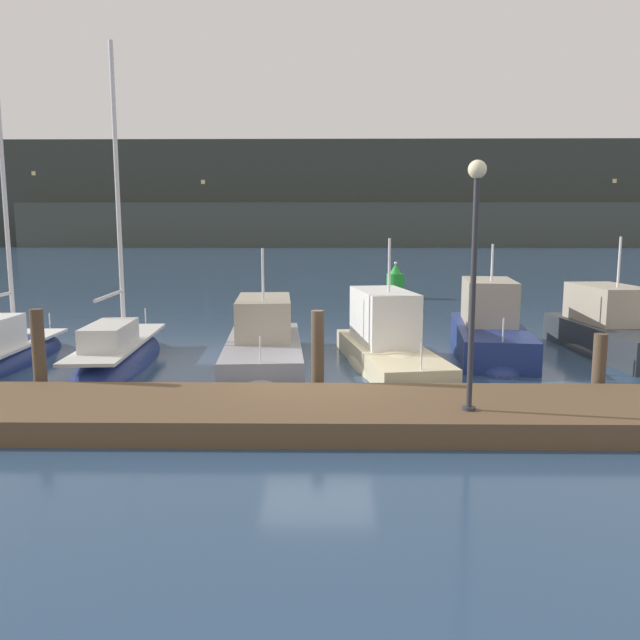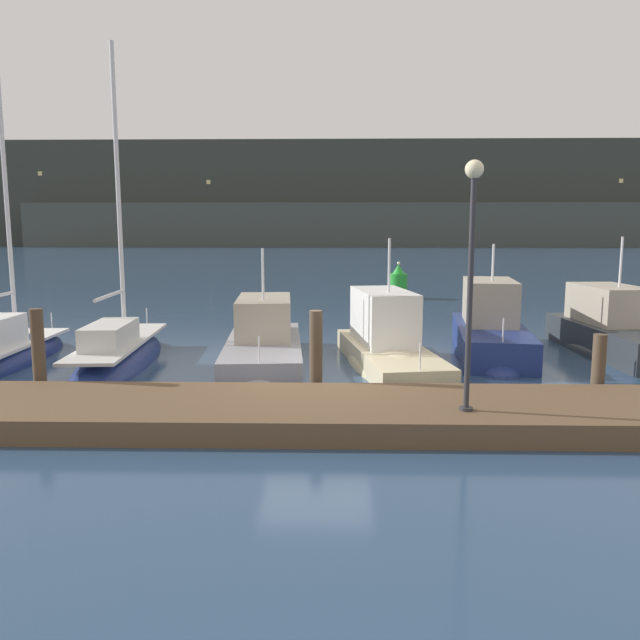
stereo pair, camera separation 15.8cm
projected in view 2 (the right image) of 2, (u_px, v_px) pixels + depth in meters
The scene contains 14 objects.
ground_plane at pixel (316, 396), 13.85m from camera, with size 400.00×400.00×0.00m, color navy.
dock at pixel (313, 412), 11.84m from camera, with size 32.76×2.80×0.45m, color brown.
mooring_pile_1 at pixel (39, 354), 13.50m from camera, with size 0.28×0.28×1.98m, color #4C3D2D.
mooring_pile_2 at pixel (316, 356), 13.36m from camera, with size 0.28×0.28×1.96m, color #4C3D2D.
mooring_pile_3 at pixel (598, 368), 13.26m from camera, with size 0.28×0.28×1.47m, color #4C3D2D.
sailboat_berth_2 at pixel (8, 358), 17.11m from camera, with size 1.75×6.33×9.15m.
sailboat_berth_3 at pixel (120, 361), 16.88m from camera, with size 2.08×7.14×9.18m.
motorboat_berth_4 at pixel (264, 353), 17.28m from camera, with size 2.69×6.94×3.80m.
motorboat_berth_5 at pixel (388, 355), 16.77m from camera, with size 2.98×6.83×4.08m.
motorboat_berth_6 at pixel (490, 341), 18.43m from camera, with size 2.91×6.54×3.85m.
motorboat_berth_7 at pixel (616, 343), 18.38m from camera, with size 2.63×6.42×4.08m.
channel_buoy at pixel (398, 285), 32.87m from camera, with size 1.41×1.41×1.94m.
dock_lamppost at pixel (472, 248), 10.77m from camera, with size 0.32×0.32×4.39m.
hillside_backdrop at pixel (340, 199), 130.67m from camera, with size 240.00×23.00×21.07m.
Camera 2 is at (0.39, -13.45, 3.69)m, focal length 35.00 mm.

